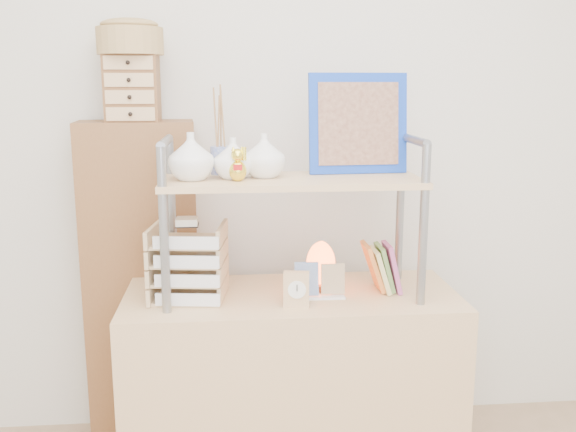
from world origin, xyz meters
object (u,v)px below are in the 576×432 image
letter_tray (189,267)px  salt_lamp (321,265)px  desk (291,390)px  cabinet (143,286)px

letter_tray → salt_lamp: letter_tray is taller
desk → salt_lamp: 0.48m
desk → salt_lamp: (0.11, 0.05, 0.47)m
desk → cabinet: 0.75m
desk → letter_tray: 0.61m
cabinet → salt_lamp: (0.69, -0.32, 0.17)m
cabinet → salt_lamp: size_ratio=7.55×
cabinet → letter_tray: size_ratio=4.63×
desk → salt_lamp: size_ratio=6.71×
letter_tray → salt_lamp: size_ratio=1.63×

